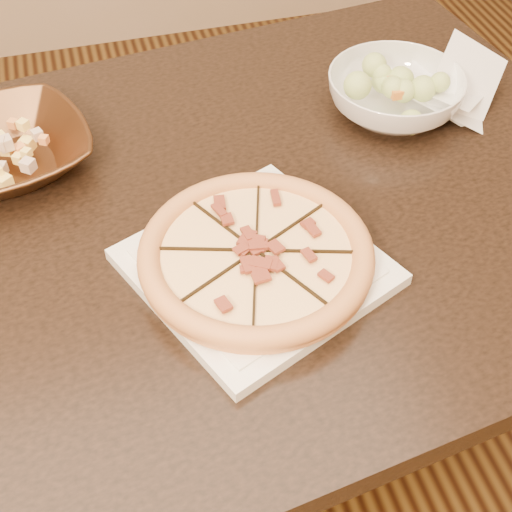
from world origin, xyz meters
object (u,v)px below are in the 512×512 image
object	(u,v)px
bronze_bowl	(6,152)
plate	(256,266)
salad_bowl	(395,94)
dining_table	(179,266)
pizza	(256,254)

from	to	relation	value
bronze_bowl	plate	bearing A→B (deg)	-45.37
plate	salad_bowl	size ratio (longest dim) A/B	1.69
dining_table	bronze_bowl	world-z (taller)	bronze_bowl
pizza	bronze_bowl	size ratio (longest dim) A/B	1.23
pizza	dining_table	bearing A→B (deg)	123.47
pizza	bronze_bowl	xyz separation A→B (m)	(-0.31, 0.31, -0.00)
pizza	bronze_bowl	distance (m)	0.44
plate	pizza	world-z (taller)	pizza
dining_table	salad_bowl	world-z (taller)	salad_bowl
plate	salad_bowl	bearing A→B (deg)	42.13
dining_table	bronze_bowl	distance (m)	0.31
pizza	plate	bearing A→B (deg)	-57.98
bronze_bowl	salad_bowl	xyz separation A→B (m)	(0.63, -0.02, 0.00)
plate	pizza	distance (m)	0.02
plate	bronze_bowl	distance (m)	0.44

